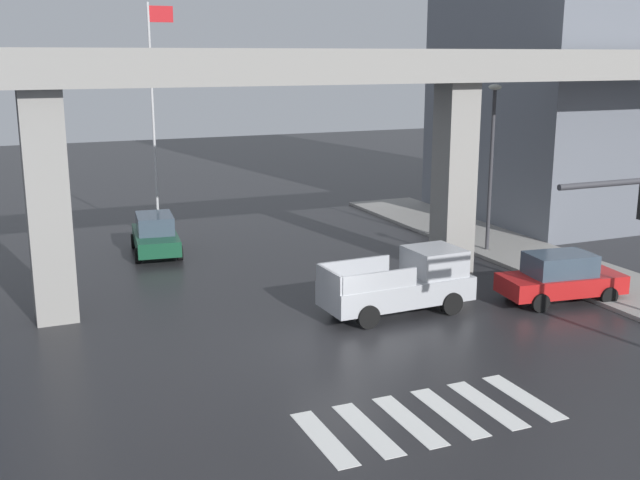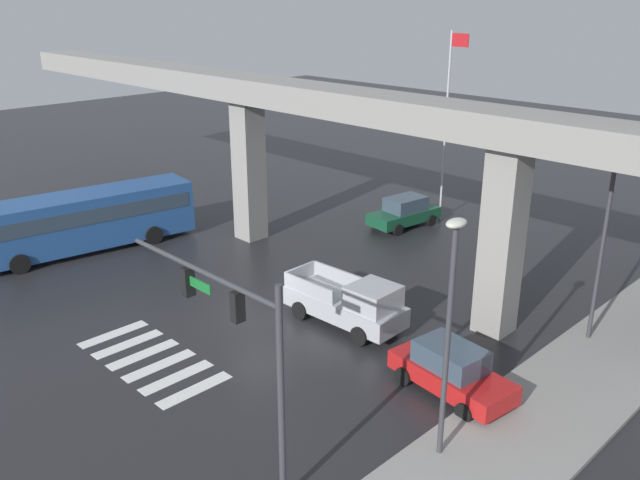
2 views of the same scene
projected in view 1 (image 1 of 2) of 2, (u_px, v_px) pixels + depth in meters
The scene contains 10 objects.
ground_plane at pixel (339, 345), 23.12m from camera, with size 120.00×120.00×0.00m, color #232326.
crosswalk_stripes at pixel (429, 417), 18.51m from camera, with size 6.05×2.80×0.01m.
elevated_overpass at pixel (271, 83), 26.50m from camera, with size 58.01×2.41×8.63m.
sidewalk_east at pixel (599, 281), 29.40m from camera, with size 4.00×36.00×0.15m, color gray.
pickup_truck at pixel (405, 283), 25.90m from camera, with size 5.16×2.22×2.08m.
sedan_red at pixel (561, 277), 27.06m from camera, with size 4.49×2.36×1.72m.
sedan_dark_green at pixel (155, 235), 33.53m from camera, with size 2.34×4.48×1.72m.
street_lamp_mid_block at pixel (492, 148), 32.88m from camera, with size 0.44×0.70×7.24m.
fire_hydrant at pixel (601, 290), 27.09m from camera, with size 0.24×0.24×0.85m.
flagpole at pixel (155, 107), 34.87m from camera, with size 1.16×0.12×10.68m.
Camera 1 is at (-9.10, -19.78, 8.41)m, focal length 43.54 mm.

